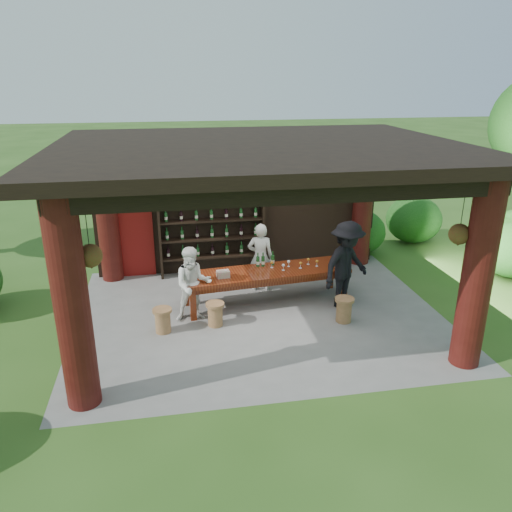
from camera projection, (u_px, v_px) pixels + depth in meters
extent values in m
plane|color=#2D5119|center=(259.00, 315.00, 10.34)|extent=(90.00, 90.00, 0.00)
cube|color=slate|center=(259.00, 317.00, 10.35)|extent=(7.40, 5.90, 0.10)
cube|color=black|center=(239.00, 205.00, 12.31)|extent=(7.00, 0.18, 3.30)
cube|color=maroon|center=(133.00, 237.00, 12.01)|extent=(0.95, 0.06, 2.00)
cylinder|color=#380C0A|center=(72.00, 304.00, 7.03)|extent=(0.50, 0.50, 3.30)
cylinder|color=#380C0A|center=(478.00, 274.00, 8.08)|extent=(0.50, 0.50, 3.30)
cylinder|color=#380C0A|center=(107.00, 213.00, 11.60)|extent=(0.50, 0.50, 3.30)
cylinder|color=#380C0A|center=(363.00, 201.00, 12.65)|extent=(0.50, 0.50, 3.30)
cube|color=black|center=(291.00, 190.00, 7.03)|extent=(6.70, 0.35, 0.35)
cube|color=black|center=(83.00, 168.00, 8.73)|extent=(0.30, 5.20, 0.30)
cube|color=black|center=(417.00, 158.00, 9.78)|extent=(0.30, 5.20, 0.30)
cube|color=black|center=(260.00, 149.00, 9.17)|extent=(7.50, 6.00, 0.20)
cylinder|color=black|center=(88.00, 232.00, 6.93)|extent=(0.01, 0.01, 0.75)
cone|color=black|center=(91.00, 263.00, 7.08)|extent=(0.32, 0.32, 0.18)
sphere|color=#1E5919|center=(90.00, 256.00, 7.04)|extent=(0.34, 0.34, 0.34)
cylinder|color=black|center=(462.00, 213.00, 7.87)|extent=(0.01, 0.01, 0.75)
cone|color=black|center=(458.00, 241.00, 8.03)|extent=(0.32, 0.32, 0.18)
sphere|color=#1E5919|center=(459.00, 234.00, 7.99)|extent=(0.34, 0.34, 0.34)
cube|color=#52190B|center=(267.00, 272.00, 10.64)|extent=(3.64, 1.29, 0.08)
cube|color=#52190B|center=(267.00, 277.00, 10.68)|extent=(3.43, 1.12, 0.12)
cube|color=#52190B|center=(193.00, 305.00, 10.01)|extent=(0.13, 0.13, 0.67)
cube|color=#52190B|center=(344.00, 286.00, 10.88)|extent=(0.13, 0.13, 0.67)
cube|color=#52190B|center=(187.00, 291.00, 10.66)|extent=(0.13, 0.13, 0.67)
cube|color=#52190B|center=(330.00, 274.00, 11.53)|extent=(0.13, 0.13, 0.67)
cylinder|color=brown|center=(215.00, 316.00, 9.83)|extent=(0.29, 0.29, 0.43)
cylinder|color=brown|center=(215.00, 304.00, 9.75)|extent=(0.37, 0.37, 0.06)
cylinder|color=brown|center=(344.00, 311.00, 9.98)|extent=(0.31, 0.31, 0.45)
cylinder|color=brown|center=(345.00, 300.00, 9.90)|extent=(0.39, 0.39, 0.06)
cylinder|color=brown|center=(163.00, 322.00, 9.57)|extent=(0.29, 0.29, 0.43)
cylinder|color=brown|center=(162.00, 310.00, 9.49)|extent=(0.37, 0.37, 0.06)
imported|color=silver|center=(260.00, 257.00, 11.27)|extent=(0.65, 0.50, 1.59)
imported|color=silver|center=(193.00, 284.00, 9.89)|extent=(0.77, 0.61, 1.54)
imported|color=black|center=(346.00, 265.00, 10.36)|extent=(1.41, 1.23, 1.90)
cube|color=#BF6672|center=(223.00, 274.00, 10.25)|extent=(0.28, 0.21, 0.14)
ellipsoid|color=#194C14|center=(413.00, 223.00, 14.64)|extent=(1.60, 1.60, 1.36)
ellipsoid|color=#194C14|center=(359.00, 235.00, 13.75)|extent=(1.42, 1.42, 1.21)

